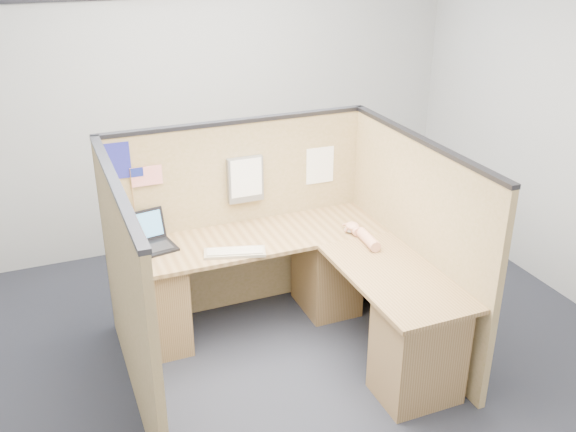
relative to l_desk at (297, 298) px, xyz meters
name	(u,v)px	position (x,y,z in m)	size (l,w,h in m)	color
floor	(289,372)	(-0.18, -0.29, -0.39)	(5.00, 5.00, 0.00)	black
wall_back	(194,98)	(-0.18, 1.96, 1.01)	(5.00, 5.00, 0.00)	#AAADAF
cubicle_partitions	(266,247)	(-0.18, 0.14, 0.38)	(2.06, 1.83, 1.53)	olive
l_desk	(297,298)	(0.00, 0.00, 0.00)	(1.95, 1.75, 0.73)	brown
laptop	(149,239)	(-0.91, 0.53, 0.40)	(0.36, 0.36, 0.23)	black
keyboard	(235,252)	(-0.39, 0.19, 0.35)	(0.45, 0.26, 0.03)	gray
mouse	(352,229)	(0.52, 0.19, 0.36)	(0.12, 0.07, 0.05)	#B9B9BE
hand_forearm	(363,235)	(0.53, 0.04, 0.38)	(0.12, 0.41, 0.09)	tan
blue_poster	(116,161)	(-1.06, 0.68, 0.95)	(0.19, 0.00, 0.26)	navy
american_flag	(143,179)	(-0.89, 0.67, 0.80)	(0.22, 0.01, 0.38)	olive
file_holder	(245,179)	(-0.15, 0.66, 0.69)	(0.27, 0.05, 0.35)	slate
paper_left	(240,176)	(-0.18, 0.68, 0.71)	(0.22, 0.00, 0.28)	white
paper_right	(320,165)	(0.48, 0.68, 0.70)	(0.23, 0.00, 0.29)	white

